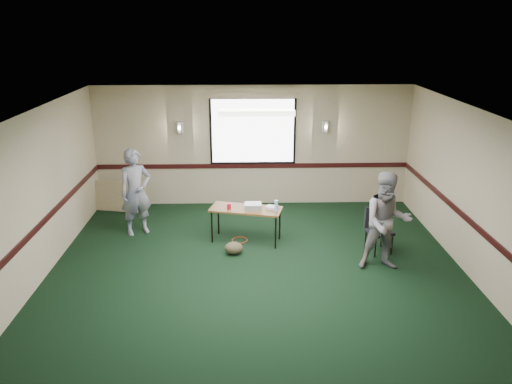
{
  "coord_description": "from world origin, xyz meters",
  "views": [
    {
      "loc": [
        -0.21,
        -6.84,
        4.01
      ],
      "look_at": [
        0.0,
        1.3,
        1.2
      ],
      "focal_mm": 35.0,
      "sensor_mm": 36.0,
      "label": 1
    }
  ],
  "objects_px": {
    "projector": "(253,206)",
    "person_right": "(387,222)",
    "conference_chair": "(377,226)",
    "person_left": "(136,192)",
    "folding_table": "(246,211)"
  },
  "relations": [
    {
      "from": "projector",
      "to": "person_right",
      "type": "relative_size",
      "value": 0.18
    },
    {
      "from": "conference_chair",
      "to": "person_right",
      "type": "relative_size",
      "value": 0.49
    },
    {
      "from": "person_right",
      "to": "conference_chair",
      "type": "bearing_deg",
      "value": 87.07
    },
    {
      "from": "projector",
      "to": "person_left",
      "type": "distance_m",
      "value": 2.32
    },
    {
      "from": "conference_chair",
      "to": "projector",
      "type": "bearing_deg",
      "value": 151.46
    },
    {
      "from": "folding_table",
      "to": "conference_chair",
      "type": "xyz_separation_m",
      "value": [
        2.38,
        -0.47,
        -0.13
      ]
    },
    {
      "from": "folding_table",
      "to": "projector",
      "type": "bearing_deg",
      "value": 4.07
    },
    {
      "from": "projector",
      "to": "conference_chair",
      "type": "bearing_deg",
      "value": -10.69
    },
    {
      "from": "person_left",
      "to": "folding_table",
      "type": "bearing_deg",
      "value": -42.36
    },
    {
      "from": "person_left",
      "to": "person_right",
      "type": "height_order",
      "value": "person_left"
    },
    {
      "from": "person_right",
      "to": "person_left",
      "type": "bearing_deg",
      "value": 161.72
    },
    {
      "from": "person_left",
      "to": "projector",
      "type": "bearing_deg",
      "value": -42.26
    },
    {
      "from": "folding_table",
      "to": "person_left",
      "type": "distance_m",
      "value": 2.19
    },
    {
      "from": "folding_table",
      "to": "person_left",
      "type": "bearing_deg",
      "value": -177.54
    },
    {
      "from": "conference_chair",
      "to": "person_left",
      "type": "height_order",
      "value": "person_left"
    }
  ]
}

